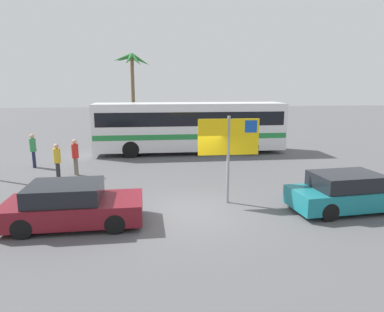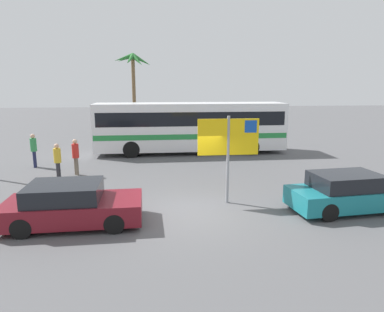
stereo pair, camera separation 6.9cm
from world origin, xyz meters
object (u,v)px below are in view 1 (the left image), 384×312
object	(u,v)px
ferry_sign	(230,140)
pedestrian_near_sign	(75,154)
pedestrian_by_bus	(33,148)
car_maroon	(72,205)
pedestrian_crossing_lot	(57,159)
car_teal	(350,192)
bus_front_coach	(190,125)

from	to	relation	value
ferry_sign	pedestrian_near_sign	bearing A→B (deg)	144.04
ferry_sign	pedestrian_by_bus	distance (m)	11.23
car_maroon	pedestrian_crossing_lot	bearing A→B (deg)	107.38
car_maroon	ferry_sign	bearing A→B (deg)	14.49
car_maroon	car_teal	bearing A→B (deg)	0.16
car_teal	ferry_sign	bearing A→B (deg)	157.34
pedestrian_near_sign	pedestrian_by_bus	world-z (taller)	pedestrian_by_bus
bus_front_coach	car_teal	bearing A→B (deg)	-68.38
pedestrian_by_bus	pedestrian_near_sign	bearing A→B (deg)	-42.57
car_teal	car_maroon	bearing A→B (deg)	176.21
car_maroon	pedestrian_crossing_lot	world-z (taller)	pedestrian_crossing_lot
pedestrian_near_sign	pedestrian_by_bus	distance (m)	3.16
car_maroon	pedestrian_by_bus	world-z (taller)	pedestrian_by_bus
bus_front_coach	pedestrian_near_sign	world-z (taller)	bus_front_coach
pedestrian_by_bus	bus_front_coach	bearing A→B (deg)	13.77
bus_front_coach	pedestrian_near_sign	bearing A→B (deg)	-140.70
ferry_sign	car_teal	size ratio (longest dim) A/B	0.73
ferry_sign	pedestrian_by_bus	world-z (taller)	ferry_sign
car_maroon	pedestrian_near_sign	distance (m)	6.34
car_teal	pedestrian_near_sign	xyz separation A→B (m)	(-10.42, 6.00, 0.40)
car_teal	pedestrian_near_sign	world-z (taller)	pedestrian_near_sign
pedestrian_crossing_lot	pedestrian_near_sign	world-z (taller)	pedestrian_near_sign
bus_front_coach	pedestrian_crossing_lot	xyz separation A→B (m)	(-6.68, -5.83, -0.79)
bus_front_coach	pedestrian_by_bus	size ratio (longest dim) A/B	6.66
bus_front_coach	pedestrian_near_sign	distance (m)	7.88
ferry_sign	car_maroon	xyz separation A→B (m)	(-5.26, -1.47, -1.69)
ferry_sign	pedestrian_crossing_lot	bearing A→B (deg)	151.60
bus_front_coach	car_maroon	world-z (taller)	bus_front_coach
ferry_sign	pedestrian_crossing_lot	xyz separation A→B (m)	(-7.05, 3.88, -1.33)
car_maroon	bus_front_coach	bearing A→B (deg)	65.23
pedestrian_near_sign	car_teal	bearing A→B (deg)	-66.51
car_maroon	pedestrian_crossing_lot	xyz separation A→B (m)	(-1.79, 5.35, 0.36)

